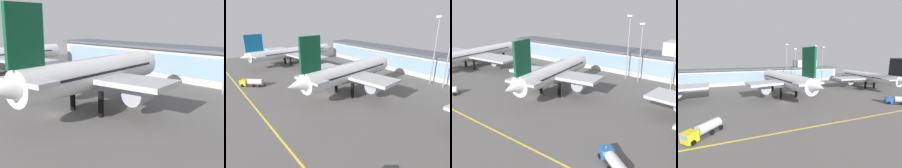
% 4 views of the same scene
% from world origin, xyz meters
% --- Properties ---
extents(ground_plane, '(180.00, 180.00, 0.00)m').
position_xyz_m(ground_plane, '(0.00, 0.00, 0.00)').
color(ground_plane, '#5B5956').
extents(taxiway_centreline_stripe, '(144.00, 0.50, 0.01)m').
position_xyz_m(taxiway_centreline_stripe, '(0.00, -22.00, 0.01)').
color(taxiway_centreline_stripe, yellow).
rests_on(taxiway_centreline_stripe, ground).
extents(terminal_building, '(117.06, 14.00, 15.35)m').
position_xyz_m(terminal_building, '(2.16, 50.58, 5.60)').
color(terminal_building, beige).
rests_on(terminal_building, ground).
extents(airliner_near_left, '(50.44, 57.63, 17.42)m').
position_xyz_m(airliner_near_left, '(-52.22, 12.29, 6.34)').
color(airliner_near_left, black).
rests_on(airliner_near_left, ground).
extents(airliner_near_right, '(33.93, 48.56, 20.67)m').
position_xyz_m(airliner_near_right, '(3.16, 8.05, 7.59)').
color(airliner_near_right, black).
rests_on(airliner_near_right, ground).
extents(baggage_tug_near, '(8.73, 7.31, 2.90)m').
position_xyz_m(baggage_tug_near, '(39.34, -16.46, 1.51)').
color(baggage_tug_near, black).
rests_on(baggage_tug_near, ground).
extents(apron_light_mast_west, '(1.80, 1.80, 25.82)m').
position_xyz_m(apron_light_mast_west, '(14.96, 40.05, 16.66)').
color(apron_light_mast_west, gray).
rests_on(apron_light_mast_west, ground).
extents(apron_light_mast_east, '(1.80, 1.80, 25.17)m').
position_xyz_m(apron_light_mast_east, '(34.13, 36.57, 16.31)').
color(apron_light_mast_east, gray).
rests_on(apron_light_mast_east, ground).
extents(apron_light_mast_far_east, '(1.80, 1.80, 23.09)m').
position_xyz_m(apron_light_mast_far_east, '(20.54, 39.29, 15.16)').
color(apron_light_mast_far_east, gray).
rests_on(apron_light_mast_far_east, ground).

